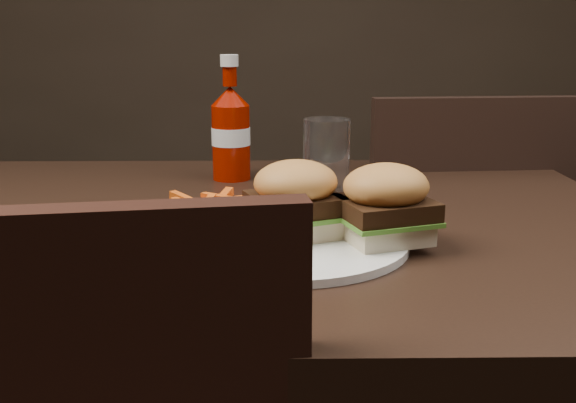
{
  "coord_description": "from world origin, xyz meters",
  "views": [
    {
      "loc": [
        0.11,
        -0.87,
        1.0
      ],
      "look_at": [
        0.12,
        -0.11,
        0.8
      ],
      "focal_mm": 42.0,
      "sensor_mm": 36.0,
      "label": 1
    }
  ],
  "objects_px": {
    "plate": "(288,241)",
    "tumbler": "(326,155)",
    "dining_table": "(199,232)",
    "ketchup_bottle": "(231,144)",
    "chair_far": "(439,295)"
  },
  "relations": [
    {
      "from": "dining_table",
      "to": "tumbler",
      "type": "distance_m",
      "value": 0.25
    },
    {
      "from": "chair_far",
      "to": "ketchup_bottle",
      "type": "height_order",
      "value": "ketchup_bottle"
    },
    {
      "from": "ketchup_bottle",
      "to": "dining_table",
      "type": "bearing_deg",
      "value": -96.91
    },
    {
      "from": "chair_far",
      "to": "ketchup_bottle",
      "type": "xyz_separation_m",
      "value": [
        -0.43,
        -0.26,
        0.38
      ]
    },
    {
      "from": "chair_far",
      "to": "plate",
      "type": "bearing_deg",
      "value": 57.2
    },
    {
      "from": "tumbler",
      "to": "ketchup_bottle",
      "type": "bearing_deg",
      "value": 151.07
    },
    {
      "from": "dining_table",
      "to": "chair_far",
      "type": "relative_size",
      "value": 2.86
    },
    {
      "from": "dining_table",
      "to": "plate",
      "type": "bearing_deg",
      "value": -45.49
    },
    {
      "from": "plate",
      "to": "tumbler",
      "type": "bearing_deg",
      "value": 77.07
    },
    {
      "from": "chair_far",
      "to": "tumbler",
      "type": "height_order",
      "value": "tumbler"
    },
    {
      "from": "dining_table",
      "to": "plate",
      "type": "height_order",
      "value": "plate"
    },
    {
      "from": "plate",
      "to": "ketchup_bottle",
      "type": "distance_m",
      "value": 0.37
    },
    {
      "from": "dining_table",
      "to": "ketchup_bottle",
      "type": "height_order",
      "value": "ketchup_bottle"
    },
    {
      "from": "dining_table",
      "to": "chair_far",
      "type": "distance_m",
      "value": 0.74
    },
    {
      "from": "dining_table",
      "to": "plate",
      "type": "distance_m",
      "value": 0.17
    }
  ]
}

